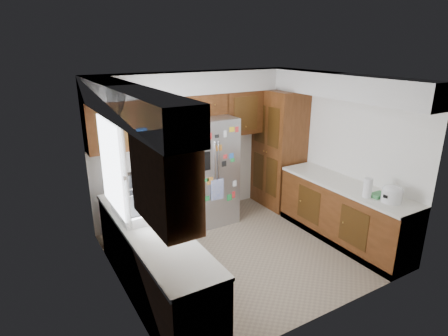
{
  "coord_description": "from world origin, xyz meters",
  "views": [
    {
      "loc": [
        -2.74,
        -4.02,
        2.93
      ],
      "look_at": [
        -0.15,
        0.35,
        1.22
      ],
      "focal_mm": 30.0,
      "sensor_mm": 36.0,
      "label": 1
    }
  ],
  "objects_px": {
    "rice_cooker": "(392,193)",
    "paper_towel": "(368,188)",
    "pantry": "(279,149)",
    "fridge": "(205,171)"
  },
  "relations": [
    {
      "from": "pantry",
      "to": "rice_cooker",
      "type": "height_order",
      "value": "pantry"
    },
    {
      "from": "pantry",
      "to": "paper_towel",
      "type": "xyz_separation_m",
      "value": [
        -0.14,
        -2.1,
        -0.02
      ]
    },
    {
      "from": "pantry",
      "to": "rice_cooker",
      "type": "relative_size",
      "value": 7.81
    },
    {
      "from": "rice_cooker",
      "to": "paper_towel",
      "type": "height_order",
      "value": "paper_towel"
    },
    {
      "from": "paper_towel",
      "to": "pantry",
      "type": "bearing_deg",
      "value": 86.11
    },
    {
      "from": "rice_cooker",
      "to": "pantry",
      "type": "bearing_deg",
      "value": 89.99
    },
    {
      "from": "rice_cooker",
      "to": "paper_towel",
      "type": "bearing_deg",
      "value": 117.24
    },
    {
      "from": "pantry",
      "to": "paper_towel",
      "type": "bearing_deg",
      "value": -93.89
    },
    {
      "from": "pantry",
      "to": "fridge",
      "type": "bearing_deg",
      "value": 177.94
    },
    {
      "from": "fridge",
      "to": "rice_cooker",
      "type": "height_order",
      "value": "fridge"
    }
  ]
}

